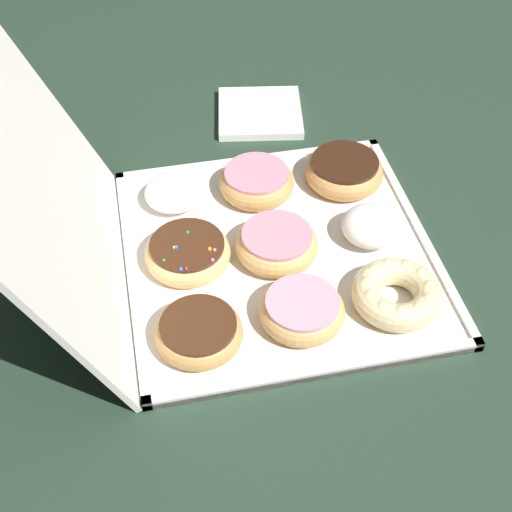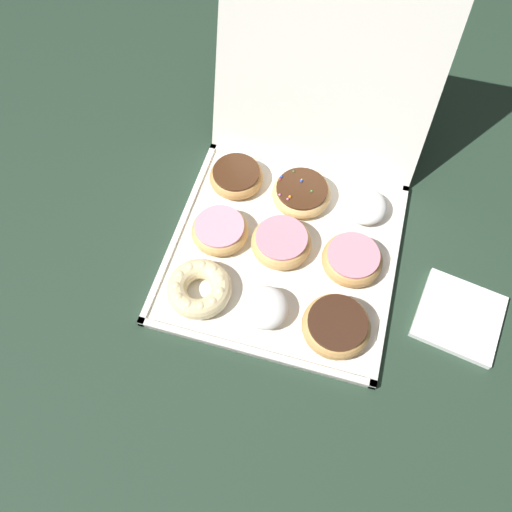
# 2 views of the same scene
# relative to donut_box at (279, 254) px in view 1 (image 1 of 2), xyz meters

# --- Properties ---
(ground_plane) EXTENTS (3.00, 3.00, 0.00)m
(ground_plane) POSITION_rel_donut_box_xyz_m (0.00, 0.00, -0.01)
(ground_plane) COLOR #233828
(donut_box) EXTENTS (0.42, 0.42, 0.01)m
(donut_box) POSITION_rel_donut_box_xyz_m (0.00, 0.00, 0.00)
(donut_box) COLOR silver
(donut_box) RESTS_ON ground
(box_lid_open) EXTENTS (0.42, 0.16, 0.39)m
(box_lid_open) POSITION_rel_donut_box_xyz_m (0.00, 0.29, 0.19)
(box_lid_open) COLOR silver
(box_lid_open) RESTS_ON ground
(cruller_donut_0) EXTENTS (0.12, 0.12, 0.04)m
(cruller_donut_0) POSITION_rel_donut_box_xyz_m (-0.12, -0.13, 0.02)
(cruller_donut_0) COLOR beige
(cruller_donut_0) RESTS_ON donut_box
(powdered_filled_donut_1) EXTENTS (0.08, 0.08, 0.05)m
(powdered_filled_donut_1) POSITION_rel_donut_box_xyz_m (0.00, -0.13, 0.03)
(powdered_filled_donut_1) COLOR white
(powdered_filled_donut_1) RESTS_ON donut_box
(chocolate_frosted_donut_2) EXTENTS (0.12, 0.12, 0.04)m
(chocolate_frosted_donut_2) POSITION_rel_donut_box_xyz_m (0.13, -0.13, 0.03)
(chocolate_frosted_donut_2) COLOR tan
(chocolate_frosted_donut_2) RESTS_ON donut_box
(pink_frosted_donut_3) EXTENTS (0.11, 0.11, 0.04)m
(pink_frosted_donut_3) POSITION_rel_donut_box_xyz_m (-0.12, -0.00, 0.02)
(pink_frosted_donut_3) COLOR tan
(pink_frosted_donut_3) RESTS_ON donut_box
(pink_frosted_donut_4) EXTENTS (0.11, 0.11, 0.04)m
(pink_frosted_donut_4) POSITION_rel_donut_box_xyz_m (-0.01, 0.01, 0.03)
(pink_frosted_donut_4) COLOR tan
(pink_frosted_donut_4) RESTS_ON donut_box
(pink_frosted_donut_5) EXTENTS (0.11, 0.11, 0.04)m
(pink_frosted_donut_5) POSITION_rel_donut_box_xyz_m (0.13, 0.01, 0.03)
(pink_frosted_donut_5) COLOR tan
(pink_frosted_donut_5) RESTS_ON donut_box
(chocolate_frosted_donut_6) EXTENTS (0.11, 0.11, 0.04)m
(chocolate_frosted_donut_6) POSITION_rel_donut_box_xyz_m (-0.13, 0.13, 0.02)
(chocolate_frosted_donut_6) COLOR tan
(chocolate_frosted_donut_6) RESTS_ON donut_box
(sprinkle_donut_7) EXTENTS (0.12, 0.12, 0.04)m
(sprinkle_donut_7) POSITION_rel_donut_box_xyz_m (0.01, 0.13, 0.02)
(sprinkle_donut_7) COLOR #E5B770
(sprinkle_donut_7) RESTS_ON donut_box
(powdered_filled_donut_8) EXTENTS (0.09, 0.09, 0.04)m
(powdered_filled_donut_8) POSITION_rel_donut_box_xyz_m (0.13, 0.13, 0.02)
(powdered_filled_donut_8) COLOR white
(powdered_filled_donut_8) RESTS_ON donut_box
(napkin_stack) EXTENTS (0.16, 0.16, 0.01)m
(napkin_stack) POSITION_rel_donut_box_xyz_m (0.33, -0.04, 0.00)
(napkin_stack) COLOR white
(napkin_stack) RESTS_ON ground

